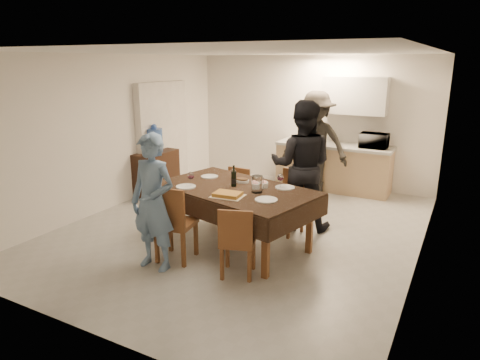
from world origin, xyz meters
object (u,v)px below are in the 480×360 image
Objects in this scene: console at (156,173)px; water_pitcher at (257,184)px; person_near at (153,203)px; water_jug at (155,140)px; dining_table at (235,190)px; microwave at (374,141)px; person_kitchen at (315,144)px; savoury_tart at (228,194)px; wine_bottle at (234,176)px; person_far at (301,166)px.

water_pitcher is at bearing -26.48° from console.
person_near is at bearing -51.42° from console.
water_jug is at bearing 0.00° from console.
console is 3.19m from water_pitcher.
microwave reaches higher than dining_table.
person_kitchen is at bearing 28.83° from water_jug.
savoury_tart is at bearing 45.58° from person_near.
wine_bottle reaches higher than console.
person_kitchen is (2.64, 1.45, -0.07)m from water_jug.
water_jug is at bearing 151.67° from wine_bottle.
savoury_tart is at bearing -34.02° from console.
person_near is at bearing -131.99° from water_pitcher.
console is at bearing -20.71° from person_far.
console is 3.13m from savoury_tart.
dining_table is 1.19m from person_near.
savoury_tart reaches higher than dining_table.
wine_bottle is 0.17× the size of person_near.
person_near is (1.92, -2.40, 0.43)m from console.
wine_bottle is at bearing 65.27° from person_near.
console is (-2.47, 1.35, -0.38)m from dining_table.
water_pitcher is 0.13× the size of person_near.
dining_table is 5.34× the size of water_jug.
water_jug is at bearing -151.17° from person_kitchen.
water_pitcher is 0.11× the size of person_kitchen.
water_pitcher is at bearing 64.72° from person_far.
microwave is 0.30× the size of person_near.
microwave is at bearing 73.74° from savoury_tart.
water_jug is 2.00× the size of water_pitcher.
wine_bottle is 1.22m from person_near.
water_pitcher reaches higher than savoury_tart.
savoury_tart is (0.15, -0.43, -0.12)m from wine_bottle.
microwave is 0.26× the size of person_kitchen.
wine_bottle is 1.33× the size of water_pitcher.
dining_table is 0.20m from wine_bottle.
person_far is (0.45, 1.43, 0.12)m from savoury_tart.
water_pitcher is at bearing 76.23° from microwave.
dining_table is 1.21× the size of person_far.
person_near reaches higher than microwave.
water_jug is 3.03m from person_far.
console is 2.80m from wine_bottle.
water_pitcher is (0.40, -0.10, -0.04)m from wine_bottle.
person_kitchen is at bearing 93.60° from water_pitcher.
water_jug reaches higher than console.
person_kitchen is at bearing 28.83° from console.
water_pitcher is 1.35m from person_near.
wine_bottle is (2.42, -1.30, 0.56)m from console.
person_kitchen is (2.64, 1.45, 0.56)m from console.
person_far is at bearing 76.09° from dining_table.
dining_table is 2.83m from water_jug.
person_near reaches higher than savoury_tart.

